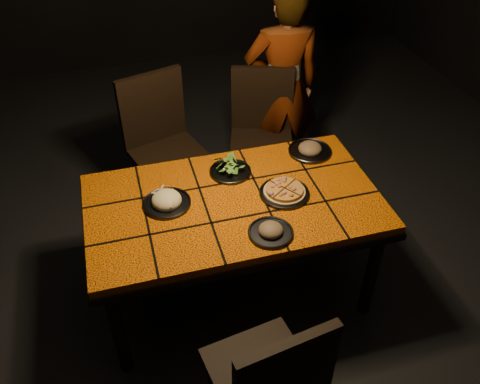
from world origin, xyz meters
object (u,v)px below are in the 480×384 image
object	(u,v)px
chair_far_right	(262,127)
plate_pasta	(167,201)
plate_pizza	(284,192)
chair_near	(271,379)
chair_far_left	(162,139)
dining_table	(234,210)
diner	(282,88)

from	to	relation	value
chair_far_right	plate_pasta	xyz separation A→B (m)	(-0.82, -0.88, 0.21)
chair_far_right	plate_pizza	bearing A→B (deg)	-83.16
chair_near	plate_pizza	size ratio (longest dim) A/B	3.00
chair_far_left	plate_pasta	size ratio (longest dim) A/B	3.96
dining_table	chair_near	bearing A→B (deg)	-95.76
dining_table	chair_near	size ratio (longest dim) A/B	1.67
plate_pizza	chair_far_left	bearing A→B (deg)	119.05
dining_table	plate_pasta	distance (m)	0.38
chair_far_right	plate_pizza	world-z (taller)	chair_far_right
chair_near	chair_far_left	size ratio (longest dim) A/B	0.93
chair_near	chair_far_left	xyz separation A→B (m)	(-0.16, 1.91, 0.04)
diner	plate_pizza	bearing A→B (deg)	77.42
chair_far_left	chair_far_right	world-z (taller)	chair_far_left
dining_table	chair_near	xyz separation A→B (m)	(-0.10, -0.97, -0.12)
diner	plate_pasta	size ratio (longest dim) A/B	5.93
plate_pizza	plate_pasta	distance (m)	0.65
dining_table	plate_pasta	world-z (taller)	plate_pasta
plate_pasta	plate_pizza	bearing A→B (deg)	-8.11
diner	plate_pizza	world-z (taller)	diner
chair_far_right	diner	world-z (taller)	diner
chair_far_left	plate_pasta	xyz separation A→B (m)	(-0.10, -0.89, 0.18)
chair_far_left	chair_far_right	bearing A→B (deg)	-17.32
chair_far_right	plate_pasta	distance (m)	1.22
chair_near	chair_far_right	distance (m)	1.99
dining_table	chair_far_left	distance (m)	0.98
plate_pizza	diner	bearing A→B (deg)	71.21
diner	plate_pizza	distance (m)	1.19
dining_table	plate_pasta	xyz separation A→B (m)	(-0.36, 0.06, 0.10)
dining_table	diner	world-z (taller)	diner
chair_far_left	plate_pizza	world-z (taller)	chair_far_left
chair_far_right	diner	xyz separation A→B (m)	(0.20, 0.15, 0.21)
dining_table	chair_far_right	bearing A→B (deg)	63.67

